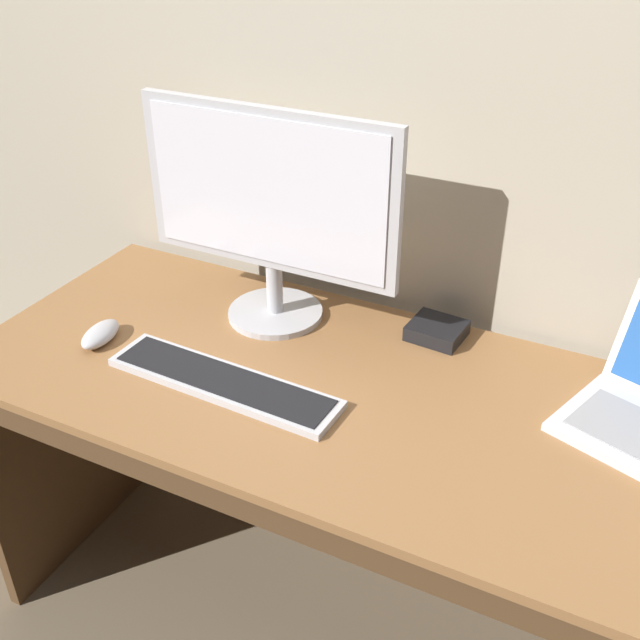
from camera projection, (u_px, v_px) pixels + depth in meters
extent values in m
cube|color=olive|center=(383.00, 404.00, 1.44)|extent=(1.71, 0.65, 0.02)
cube|color=#4E351E|center=(75.00, 426.00, 1.95)|extent=(0.03, 0.60, 0.71)
cube|color=#4E351E|center=(308.00, 528.00, 1.23)|extent=(1.64, 0.02, 0.05)
cylinder|color=#B7B7BC|center=(275.00, 313.00, 1.70)|extent=(0.21, 0.21, 0.01)
cylinder|color=#B7B7BC|center=(275.00, 287.00, 1.66)|extent=(0.04, 0.04, 0.12)
cube|color=#B7B7BC|center=(268.00, 191.00, 1.53)|extent=(0.58, 0.02, 0.34)
cube|color=silver|center=(265.00, 193.00, 1.53)|extent=(0.53, 0.00, 0.31)
cube|color=#BCBCC1|center=(223.00, 383.00, 1.47)|extent=(0.49, 0.13, 0.02)
cube|color=black|center=(223.00, 379.00, 1.47)|extent=(0.46, 0.11, 0.00)
ellipsoid|color=#B7B7BC|center=(100.00, 334.00, 1.60)|extent=(0.07, 0.12, 0.03)
cube|color=black|center=(437.00, 330.00, 1.62)|extent=(0.12, 0.11, 0.03)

